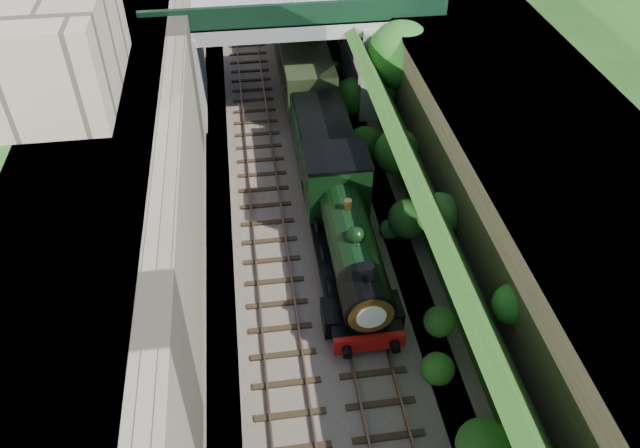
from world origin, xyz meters
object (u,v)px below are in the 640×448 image
(tree, at_px, (402,56))
(road_bridge, at_px, (300,39))
(tender, at_px, (323,146))
(locomotive, at_px, (347,236))

(tree, bearing_deg, road_bridge, 139.77)
(road_bridge, distance_m, tender, 7.94)
(road_bridge, height_order, tree, road_bridge)
(tree, distance_m, locomotive, 12.02)
(tree, bearing_deg, locomotive, -113.77)
(tree, xyz_separation_m, tender, (-4.71, -3.34, -3.03))
(locomotive, bearing_deg, tender, 90.00)
(tree, height_order, tender, tree)
(road_bridge, bearing_deg, locomotive, -89.02)
(locomotive, bearing_deg, road_bridge, 90.98)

